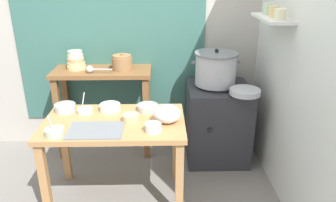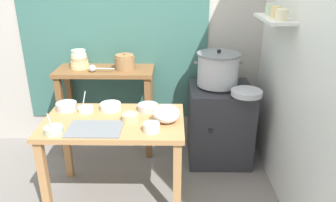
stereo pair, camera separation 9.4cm
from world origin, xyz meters
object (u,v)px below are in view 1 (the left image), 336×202
at_px(steamer_pot, 216,69).
at_px(prep_bowl_4, 131,118).
at_px(prep_table, 115,133).
at_px(prep_bowl_2, 54,132).
at_px(prep_bowl_3, 148,107).
at_px(prep_bowl_5, 65,107).
at_px(ladle, 91,69).
at_px(back_shelf_table, 104,91).
at_px(bowl_stack_enamel, 76,61).
at_px(prep_bowl_0, 85,110).
at_px(prep_bowl_1, 153,127).
at_px(stove_block, 217,122).
at_px(plastic_bag, 167,114).
at_px(serving_tray, 96,130).
at_px(clay_pot, 122,63).
at_px(wide_pan, 245,92).
at_px(prep_bowl_6, 110,107).

bearing_deg(steamer_pot, prep_bowl_4, -137.88).
xyz_separation_m(prep_table, prep_bowl_2, (-0.39, -0.24, 0.14)).
bearing_deg(prep_bowl_3, prep_bowl_5, -179.78).
bearing_deg(prep_bowl_2, ladle, 84.27).
height_order(prep_table, ladle, ladle).
height_order(back_shelf_table, prep_bowl_2, back_shelf_table).
bearing_deg(prep_bowl_5, steamer_pot, 19.82).
relative_size(ladle, prep_bowl_5, 1.46).
bearing_deg(prep_bowl_5, bowl_stack_enamel, 93.15).
bearing_deg(prep_bowl_0, prep_bowl_1, -31.31).
relative_size(stove_block, prep_bowl_2, 4.87).
height_order(prep_table, plastic_bag, plastic_bag).
distance_m(back_shelf_table, prep_bowl_2, 1.04).
bearing_deg(prep_bowl_3, prep_bowl_4, -120.08).
height_order(ladle, serving_tray, ladle).
xyz_separation_m(clay_pot, prep_bowl_4, (0.14, -0.79, -0.22)).
relative_size(wide_pan, prep_bowl_0, 1.63).
bearing_deg(prep_bowl_3, serving_tray, -135.13).
relative_size(clay_pot, prep_bowl_1, 1.62).
height_order(back_shelf_table, stove_block, back_shelf_table).
bearing_deg(bowl_stack_enamel, steamer_pot, -6.12).
distance_m(back_shelf_table, prep_bowl_3, 0.75).
relative_size(ladle, wide_pan, 0.91).
xyz_separation_m(bowl_stack_enamel, wide_pan, (1.58, -0.42, -0.18)).
height_order(stove_block, steamer_pot, steamer_pot).
bearing_deg(prep_bowl_3, prep_table, -142.65).
bearing_deg(ladle, prep_bowl_3, -41.33).
height_order(plastic_bag, prep_bowl_6, plastic_bag).
xyz_separation_m(ladle, prep_bowl_5, (-0.13, -0.49, -0.18)).
height_order(stove_block, serving_tray, stove_block).
relative_size(steamer_pot, serving_tray, 1.14).
height_order(bowl_stack_enamel, plastic_bag, bowl_stack_enamel).
height_order(clay_pot, prep_bowl_1, clay_pot).
bearing_deg(serving_tray, prep_bowl_2, -165.86).
height_order(bowl_stack_enamel, prep_bowl_2, bowl_stack_enamel).
bearing_deg(serving_tray, prep_table, 56.87).
relative_size(back_shelf_table, prep_bowl_1, 7.95).
bearing_deg(prep_table, bowl_stack_enamel, 119.56).
distance_m(serving_tray, prep_bowl_5, 0.48).
height_order(clay_pot, prep_bowl_3, clay_pot).
bearing_deg(back_shelf_table, prep_table, -75.01).
height_order(clay_pot, prep_bowl_0, clay_pot).
relative_size(serving_tray, prep_bowl_1, 3.31).
height_order(wide_pan, prep_bowl_3, wide_pan).
relative_size(bowl_stack_enamel, plastic_bag, 0.87).
distance_m(prep_bowl_0, prep_bowl_3, 0.51).
distance_m(prep_bowl_1, prep_bowl_3, 0.39).
relative_size(ladle, plastic_bag, 1.20).
bearing_deg(prep_bowl_6, prep_bowl_2, -127.08).
relative_size(stove_block, bowl_stack_enamel, 4.27).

